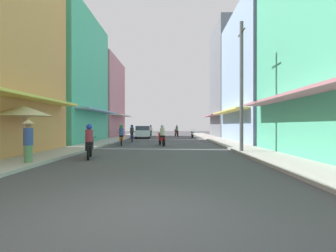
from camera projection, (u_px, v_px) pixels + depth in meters
The scene contains 18 objects.
ground_plane at pixel (164, 143), 20.98m from camera, with size 91.13×91.13×0.00m, color #424244.
sidewalk_left at pixel (102, 143), 21.08m from camera, with size 2.07×49.42×0.12m, color #ADA89E.
sidewalk_right at pixel (227, 143), 20.89m from camera, with size 2.07×49.42×0.12m, color #9E9991.
building_left_mid at pixel (60, 79), 22.30m from camera, with size 7.05×9.79×11.32m.
building_left_far at pixel (95, 98), 32.42m from camera, with size 7.05×9.04×10.09m.
building_right_mid at pixel (266, 77), 22.79m from camera, with size 7.05×11.17×11.95m.
building_right_far at pixel (237, 82), 33.01m from camera, with size 7.05×8.57×14.59m.
motorbike_orange at pixel (121, 136), 18.96m from camera, with size 0.63×1.78×1.58m.
motorbike_red at pixel (162, 136), 18.59m from camera, with size 0.68×1.77×1.58m.
motorbike_blue at pixel (132, 134), 22.90m from camera, with size 0.60×1.80×1.58m.
motorbike_white at pixel (193, 134), 30.51m from camera, with size 0.60×1.79×0.96m.
motorbike_black at pixel (89, 143), 11.47m from camera, with size 0.65×1.78×1.58m.
motorbike_maroon at pixel (177, 131), 34.21m from camera, with size 0.65×1.78×1.58m.
motorbike_green at pixel (151, 131), 34.79m from camera, with size 0.55×1.81×1.58m.
parked_car at pixel (143, 132), 29.85m from camera, with size 2.16×4.25×1.45m.
pedestrian_far at pixel (28, 140), 9.35m from camera, with size 0.44×0.44×1.75m.
vendor_umbrella at pixel (24, 111), 10.95m from camera, with size 2.38×2.38×2.39m.
utility_pole at pixel (241, 86), 13.65m from camera, with size 0.20×1.20×7.21m.
Camera 1 is at (0.71, -4.26, 1.52)m, focal length 26.67 mm.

